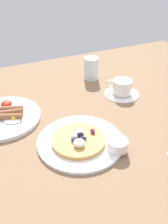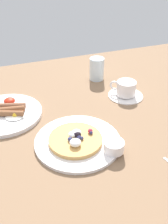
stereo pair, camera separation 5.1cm
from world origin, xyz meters
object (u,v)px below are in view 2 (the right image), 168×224
(coffee_saucer, at_px, (126,95))
(coffee_cup, at_px, (126,88))
(breakfast_plate, at_px, (5,114))
(pancake_plate, at_px, (79,141))
(water_glass, at_px, (97,69))
(syrup_ramekin, at_px, (114,146))

(coffee_saucer, distance_m, coffee_cup, 0.03)
(coffee_cup, bearing_deg, coffee_saucer, -41.10)
(breakfast_plate, bearing_deg, coffee_saucer, -3.21)
(pancake_plate, bearing_deg, water_glass, 60.15)
(breakfast_plate, xyz_separation_m, water_glass, (0.41, 0.15, 0.04))
(syrup_ramekin, height_order, coffee_cup, coffee_cup)
(pancake_plate, distance_m, water_glass, 0.44)
(syrup_ramekin, distance_m, coffee_saucer, 0.33)
(pancake_plate, distance_m, breakfast_plate, 0.30)
(pancake_plate, height_order, syrup_ramekin, syrup_ramekin)
(syrup_ramekin, height_order, coffee_saucer, syrup_ramekin)
(coffee_saucer, bearing_deg, syrup_ramekin, -124.16)
(coffee_cup, distance_m, water_glass, 0.18)
(syrup_ramekin, relative_size, coffee_cup, 0.65)
(pancake_plate, relative_size, coffee_saucer, 1.90)
(pancake_plate, height_order, breakfast_plate, breakfast_plate)
(syrup_ramekin, distance_m, coffee_cup, 0.33)
(syrup_ramekin, relative_size, breakfast_plate, 0.23)
(pancake_plate, xyz_separation_m, coffee_cup, (0.26, 0.20, 0.03))
(pancake_plate, bearing_deg, breakfast_plate, 130.88)
(syrup_ramekin, bearing_deg, coffee_cup, 56.13)
(water_glass, bearing_deg, pancake_plate, -119.85)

